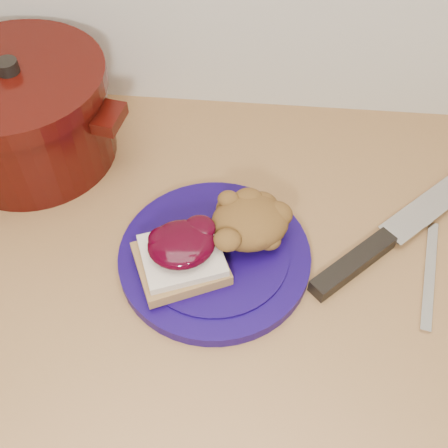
# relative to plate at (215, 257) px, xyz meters

# --- Properties ---
(base_cabinet) EXTENTS (4.00, 0.60, 0.86)m
(base_cabinet) POSITION_rel_plate_xyz_m (0.02, 0.01, -0.48)
(base_cabinet) COLOR beige
(base_cabinet) RESTS_ON floor
(plate) EXTENTS (0.30, 0.30, 0.02)m
(plate) POSITION_rel_plate_xyz_m (0.00, 0.00, 0.00)
(plate) COLOR #120548
(plate) RESTS_ON wood_countertop
(sandwich) EXTENTS (0.13, 0.12, 0.05)m
(sandwich) POSITION_rel_plate_xyz_m (-0.04, -0.02, 0.03)
(sandwich) COLOR olive
(sandwich) RESTS_ON plate
(stuffing_mound) EXTENTS (0.12, 0.11, 0.05)m
(stuffing_mound) POSITION_rel_plate_xyz_m (0.04, 0.03, 0.04)
(stuffing_mound) COLOR brown
(stuffing_mound) RESTS_ON plate
(chef_knife) EXTENTS (0.27, 0.27, 0.02)m
(chef_knife) POSITION_rel_plate_xyz_m (0.21, 0.04, 0.00)
(chef_knife) COLOR black
(chef_knife) RESTS_ON wood_countertop
(butter_knife) EXTENTS (0.04, 0.16, 0.00)m
(butter_knife) POSITION_rel_plate_xyz_m (0.27, 0.00, -0.00)
(butter_knife) COLOR silver
(butter_knife) RESTS_ON wood_countertop
(dutch_oven) EXTENTS (0.30, 0.28, 0.16)m
(dutch_oven) POSITION_rel_plate_xyz_m (-0.28, 0.17, 0.06)
(dutch_oven) COLOR #320805
(dutch_oven) RESTS_ON wood_countertop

